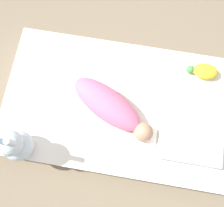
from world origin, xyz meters
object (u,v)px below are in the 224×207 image
at_px(swaddled_baby, 111,107).
at_px(pillow, 190,136).
at_px(turtle_plush, 204,71).
at_px(bunny_plush, 16,145).

relative_size(swaddled_baby, pillow, 1.52).
distance_m(pillow, turtle_plush, 0.45).
relative_size(bunny_plush, turtle_plush, 1.81).
xyz_separation_m(pillow, turtle_plush, (-0.05, -0.44, -0.00)).
xyz_separation_m(swaddled_baby, turtle_plush, (-0.56, -0.35, -0.03)).
height_order(swaddled_baby, pillow, swaddled_baby).
bearing_deg(bunny_plush, swaddled_baby, -146.43).
height_order(swaddled_baby, bunny_plush, bunny_plush).
bearing_deg(turtle_plush, swaddled_baby, 32.11).
bearing_deg(swaddled_baby, bunny_plush, -117.69).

